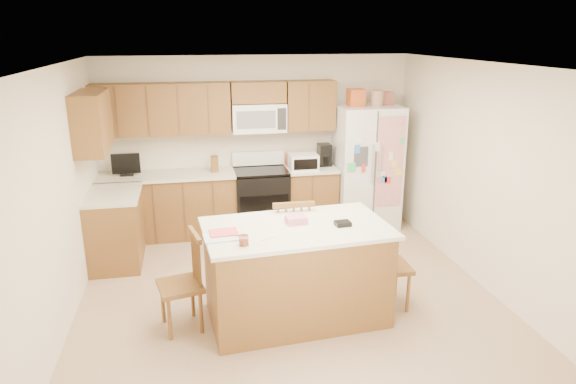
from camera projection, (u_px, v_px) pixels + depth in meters
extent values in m
plane|color=tan|center=(286.00, 291.00, 5.82)|extent=(4.50, 4.50, 0.00)
cube|color=beige|center=(257.00, 142.00, 7.55)|extent=(4.50, 0.10, 2.50)
cube|color=beige|center=(351.00, 282.00, 3.34)|extent=(4.50, 0.10, 2.50)
cube|color=beige|center=(61.00, 198.00, 5.03)|extent=(0.10, 4.50, 2.50)
cube|color=beige|center=(479.00, 174.00, 5.86)|extent=(0.10, 4.50, 2.50)
cube|color=white|center=(286.00, 64.00, 5.07)|extent=(4.50, 4.50, 0.04)
cube|color=brown|center=(169.00, 207.00, 7.27)|extent=(1.87, 0.60, 0.88)
cube|color=brown|center=(310.00, 198.00, 7.65)|extent=(0.72, 0.60, 0.88)
cube|color=brown|center=(116.00, 229.00, 6.43)|extent=(0.60, 0.95, 0.88)
cube|color=#F3EDCE|center=(167.00, 175.00, 7.12)|extent=(1.87, 0.64, 0.04)
cube|color=#F3EDCE|center=(311.00, 168.00, 7.50)|extent=(0.72, 0.64, 0.04)
cube|color=#F3EDCE|center=(113.00, 194.00, 6.29)|extent=(0.64, 0.95, 0.04)
cube|color=brown|center=(162.00, 109.00, 6.99)|extent=(1.85, 0.33, 0.70)
cube|color=brown|center=(310.00, 105.00, 7.37)|extent=(0.70, 0.33, 0.70)
cube|color=brown|center=(258.00, 92.00, 7.17)|extent=(0.76, 0.33, 0.29)
cube|color=brown|center=(92.00, 122.00, 6.00)|extent=(0.33, 0.95, 0.70)
cube|color=brown|center=(116.00, 112.00, 6.72)|extent=(0.02, 0.01, 0.66)
cube|color=brown|center=(124.00, 216.00, 6.88)|extent=(0.02, 0.01, 0.84)
cube|color=brown|center=(148.00, 111.00, 6.80)|extent=(0.02, 0.01, 0.66)
cube|color=brown|center=(155.00, 215.00, 6.95)|extent=(0.02, 0.01, 0.84)
cube|color=brown|center=(179.00, 110.00, 6.87)|extent=(0.02, 0.01, 0.66)
cube|color=brown|center=(185.00, 213.00, 7.02)|extent=(0.02, 0.01, 0.84)
cube|color=brown|center=(209.00, 110.00, 6.95)|extent=(0.01, 0.01, 0.66)
cube|color=brown|center=(214.00, 211.00, 7.10)|extent=(0.01, 0.01, 0.84)
cube|color=brown|center=(309.00, 107.00, 7.20)|extent=(0.01, 0.01, 0.66)
cube|color=brown|center=(312.00, 204.00, 7.36)|extent=(0.01, 0.01, 0.84)
cube|color=white|center=(259.00, 117.00, 7.25)|extent=(0.76, 0.38, 0.40)
cube|color=slate|center=(256.00, 120.00, 7.06)|extent=(0.54, 0.01, 0.24)
cube|color=#262626|center=(282.00, 119.00, 7.13)|extent=(0.12, 0.01, 0.30)
cube|color=brown|center=(215.00, 164.00, 7.22)|extent=(0.10, 0.14, 0.22)
cube|color=black|center=(127.00, 175.00, 7.04)|extent=(0.18, 0.12, 0.02)
cube|color=black|center=(126.00, 163.00, 7.00)|extent=(0.38, 0.03, 0.28)
cube|color=#CC4928|center=(299.00, 160.00, 7.52)|extent=(0.35, 0.22, 0.18)
cube|color=white|center=(303.00, 162.00, 7.30)|extent=(0.40, 0.28, 0.23)
cube|color=black|center=(306.00, 164.00, 7.17)|extent=(0.34, 0.01, 0.15)
cube|color=black|center=(324.00, 155.00, 7.54)|extent=(0.18, 0.22, 0.32)
cylinder|color=black|center=(325.00, 160.00, 7.50)|extent=(0.12, 0.12, 0.12)
cube|color=black|center=(261.00, 201.00, 7.49)|extent=(0.76, 0.64, 0.88)
cube|color=black|center=(264.00, 210.00, 7.19)|extent=(0.68, 0.01, 0.42)
cube|color=black|center=(261.00, 171.00, 7.35)|extent=(0.76, 0.64, 0.03)
cube|color=white|center=(258.00, 158.00, 7.56)|extent=(0.76, 0.10, 0.20)
cube|color=white|center=(366.00, 167.00, 7.59)|extent=(0.90, 0.75, 1.80)
cube|color=#4C4C4C|center=(375.00, 173.00, 7.24)|extent=(0.02, 0.01, 1.75)
cube|color=silver|center=(373.00, 163.00, 7.16)|extent=(0.02, 0.03, 0.55)
cube|color=silver|center=(380.00, 163.00, 7.18)|extent=(0.02, 0.03, 0.55)
cube|color=#3F3F44|center=(361.00, 157.00, 7.12)|extent=(0.20, 0.01, 0.28)
cube|color=#D84C59|center=(389.00, 162.00, 7.23)|extent=(0.42, 0.01, 1.30)
cube|color=#BF4D1E|center=(356.00, 97.00, 7.25)|extent=(0.22, 0.22, 0.24)
cylinder|color=#AA7C5F|center=(377.00, 98.00, 7.26)|extent=(0.18, 0.18, 0.22)
cube|color=#A55A4D|center=(386.00, 98.00, 7.42)|extent=(0.18, 0.20, 0.18)
cube|color=brown|center=(296.00, 274.00, 5.16)|extent=(1.79, 1.10, 0.95)
cube|color=#F3EDCE|center=(296.00, 228.00, 5.02)|extent=(1.88, 1.19, 0.04)
cylinder|color=#BF4D1E|center=(244.00, 242.00, 4.56)|extent=(0.08, 0.08, 0.06)
cylinder|color=white|center=(244.00, 240.00, 4.56)|extent=(0.09, 0.09, 0.09)
cube|color=#CE6F96|center=(296.00, 220.00, 5.09)|extent=(0.21, 0.16, 0.07)
cube|color=black|center=(343.00, 223.00, 5.03)|extent=(0.16, 0.13, 0.04)
cube|color=white|center=(220.00, 237.00, 4.72)|extent=(0.32, 0.26, 0.02)
cube|color=#D84C4C|center=(224.00, 232.00, 4.80)|extent=(0.27, 0.22, 0.01)
cylinder|color=white|center=(268.00, 239.00, 4.70)|extent=(0.13, 0.06, 0.01)
cube|color=brown|center=(180.00, 286.00, 4.96)|extent=(0.49, 0.50, 0.05)
cylinder|color=brown|center=(163.00, 303.00, 5.13)|extent=(0.04, 0.04, 0.43)
cylinder|color=brown|center=(170.00, 320.00, 4.82)|extent=(0.04, 0.04, 0.43)
cylinder|color=brown|center=(193.00, 297.00, 5.24)|extent=(0.04, 0.04, 0.43)
cylinder|color=brown|center=(201.00, 313.00, 4.94)|extent=(0.04, 0.04, 0.43)
cylinder|color=brown|center=(192.00, 252.00, 5.08)|extent=(0.02, 0.02, 0.48)
cylinder|color=brown|center=(194.00, 255.00, 5.02)|extent=(0.02, 0.02, 0.48)
cylinder|color=brown|center=(196.00, 258.00, 4.95)|extent=(0.02, 0.02, 0.48)
cylinder|color=brown|center=(198.00, 261.00, 4.88)|extent=(0.02, 0.02, 0.48)
cylinder|color=brown|center=(200.00, 264.00, 4.82)|extent=(0.02, 0.02, 0.48)
cube|color=brown|center=(195.00, 235.00, 4.88)|extent=(0.13, 0.40, 0.05)
cube|color=brown|center=(290.00, 247.00, 5.75)|extent=(0.48, 0.45, 0.05)
cylinder|color=brown|center=(304.00, 260.00, 6.02)|extent=(0.04, 0.04, 0.48)
cylinder|color=brown|center=(272.00, 263.00, 5.96)|extent=(0.04, 0.04, 0.48)
cylinder|color=brown|center=(310.00, 273.00, 5.71)|extent=(0.04, 0.04, 0.48)
cylinder|color=brown|center=(276.00, 276.00, 5.64)|extent=(0.04, 0.04, 0.48)
cylinder|color=brown|center=(309.00, 228.00, 5.52)|extent=(0.02, 0.02, 0.54)
cylinder|color=brown|center=(301.00, 228.00, 5.50)|extent=(0.02, 0.02, 0.54)
cylinder|color=brown|center=(294.00, 229.00, 5.49)|extent=(0.02, 0.02, 0.54)
cylinder|color=brown|center=(286.00, 229.00, 5.47)|extent=(0.02, 0.02, 0.54)
cylinder|color=brown|center=(278.00, 230.00, 5.46)|extent=(0.02, 0.02, 0.54)
cube|color=brown|center=(294.00, 205.00, 5.41)|extent=(0.45, 0.05, 0.06)
cube|color=brown|center=(390.00, 266.00, 5.38)|extent=(0.41, 0.43, 0.05)
cylinder|color=brown|center=(408.00, 293.00, 5.32)|extent=(0.04, 0.04, 0.43)
cylinder|color=brown|center=(396.00, 278.00, 5.64)|extent=(0.04, 0.04, 0.43)
cylinder|color=brown|center=(380.00, 296.00, 5.27)|extent=(0.04, 0.04, 0.43)
cylinder|color=brown|center=(370.00, 280.00, 5.59)|extent=(0.04, 0.04, 0.43)
cylinder|color=brown|center=(380.00, 250.00, 5.13)|extent=(0.02, 0.02, 0.48)
cylinder|color=brown|center=(378.00, 247.00, 5.21)|extent=(0.02, 0.02, 0.48)
cylinder|color=brown|center=(375.00, 244.00, 5.28)|extent=(0.02, 0.02, 0.48)
cylinder|color=brown|center=(373.00, 242.00, 5.35)|extent=(0.02, 0.02, 0.48)
cylinder|color=brown|center=(371.00, 239.00, 5.42)|extent=(0.02, 0.02, 0.48)
cube|color=brown|center=(377.00, 222.00, 5.21)|extent=(0.05, 0.40, 0.05)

